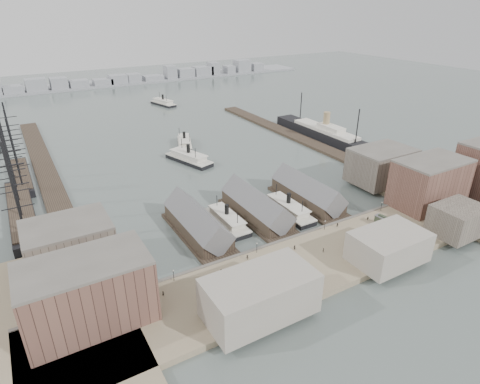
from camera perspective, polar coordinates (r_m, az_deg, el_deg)
ground at (r=151.11m, az=5.78°, el=-6.30°), size 900.00×900.00×0.00m
quay at (r=137.72m, az=10.69°, el=-9.66°), size 180.00×30.00×2.00m
seawall at (r=147.01m, az=6.98°, el=-6.82°), size 180.00×1.20×2.30m
east_land at (r=210.85m, az=29.00°, el=0.33°), size 70.00×80.00×2.00m
west_wharf at (r=217.60m, az=-25.61°, el=1.73°), size 10.00×220.00×1.60m
east_wharf at (r=259.74m, az=8.30°, el=7.64°), size 10.00×180.00×1.60m
ferry_shed_west at (r=150.08m, az=-6.08°, el=-4.49°), size 14.00×42.00×12.60m
ferry_shed_center at (r=160.85m, az=2.36°, el=-2.18°), size 14.00×42.00×12.60m
ferry_shed_east at (r=174.86m, az=9.57°, el=-0.15°), size 14.00×42.00×12.60m
warehouse_west_front at (r=113.80m, az=-20.79°, el=-13.36°), size 32.00×18.00×18.00m
warehouse_west_back at (r=139.90m, az=-23.07°, el=-6.95°), size 26.00×20.00×14.00m
warehouse_east_front at (r=182.75m, az=25.33°, el=1.15°), size 30.00×18.00×19.00m
warehouse_east_back at (r=199.70m, az=19.43°, el=3.54°), size 28.00×20.00×15.00m
street_bldg_center at (r=140.43m, az=20.38°, el=-7.29°), size 24.00×16.00×10.00m
street_bldg_west at (r=111.06m, az=2.84°, el=-14.47°), size 30.00×16.00×12.00m
street_bldg_east at (r=165.99m, az=28.58°, el=-3.50°), size 18.00×14.00×11.00m
lamp_post_far_w at (r=125.61m, az=-9.45°, el=-11.33°), size 0.44×0.44×3.92m
lamp_post_near_w at (r=136.47m, az=2.41°, el=-7.65°), size 0.44×0.44×3.92m
lamp_post_near_e at (r=152.54m, az=11.99°, el=-4.39°), size 0.44×0.44×3.92m
lamp_post_far_e at (r=172.38m, az=19.50°, el=-1.71°), size 0.44×0.44×3.92m
far_shore at (r=449.68m, az=-20.84°, el=14.26°), size 500.00×40.00×15.72m
ferry_docked_west at (r=156.97m, az=-1.87°, el=-3.95°), size 7.72×25.75×9.20m
ferry_docked_east at (r=165.84m, az=6.86°, el=-2.36°), size 8.23×27.44×9.80m
ferry_open_near at (r=219.99m, az=-7.30°, el=4.86°), size 17.63×31.15×10.66m
ferry_open_mid at (r=246.79m, az=-7.89°, el=7.04°), size 15.90×26.53×9.09m
ferry_open_far at (r=351.38m, az=-10.87°, el=12.39°), size 14.64×27.69×9.48m
sailing_ship_near at (r=184.82m, az=-28.69°, el=-2.31°), size 9.31×64.13×38.27m
sailing_ship_mid at (r=223.02m, az=-28.76°, el=2.08°), size 8.48×49.02×34.88m
ocean_steamer at (r=260.85m, az=12.05°, el=8.11°), size 12.02×87.83×17.57m
tram at (r=161.22m, az=20.14°, el=-4.15°), size 3.79×10.00×3.47m
horse_cart_left at (r=127.37m, az=-3.10°, el=-11.45°), size 4.74×3.38×1.59m
horse_cart_center at (r=133.93m, az=6.76°, el=-9.51°), size 4.91×3.42×1.73m
horse_cart_right at (r=147.55m, az=15.80°, el=-6.84°), size 4.72×3.05×1.42m
pedestrian_0 at (r=121.67m, az=-10.86°, el=-13.99°), size 0.63×0.48×1.67m
pedestrian_1 at (r=116.88m, az=-4.23°, el=-15.43°), size 1.01×1.05×1.70m
pedestrian_2 at (r=134.01m, az=1.06°, el=-9.28°), size 1.19×1.27×1.72m
pedestrian_3 at (r=126.95m, az=4.46°, el=-11.62°), size 0.89×1.06×1.70m
pedestrian_4 at (r=140.36m, az=7.78°, el=-7.80°), size 0.65×0.86×1.58m
pedestrian_5 at (r=140.54m, az=11.78°, el=-8.09°), size 0.72×0.66×1.62m
pedestrian_6 at (r=156.23m, az=13.70°, el=-4.58°), size 1.09×1.03×1.78m
pedestrian_7 at (r=159.35m, az=20.77°, el=-5.00°), size 1.27×1.17×1.72m
pedestrian_8 at (r=164.14m, az=17.73°, el=-3.60°), size 0.59×1.02×1.64m
pedestrian_9 at (r=174.52m, az=26.12°, el=-3.32°), size 0.66×0.88×1.64m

